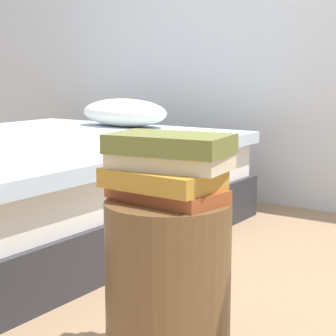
{
  "coord_description": "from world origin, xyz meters",
  "views": [
    {
      "loc": [
        0.84,
        -1.19,
        0.79
      ],
      "look_at": [
        0.0,
        0.0,
        0.54
      ],
      "focal_mm": 63.57,
      "sensor_mm": 36.0,
      "label": 1
    }
  ],
  "objects_px": {
    "side_table": "(168,288)",
    "book_cream": "(170,161)",
    "book_rust": "(166,194)",
    "book_ochre": "(162,178)",
    "book_olive": "(171,143)",
    "bed": "(23,187)"
  },
  "relations": [
    {
      "from": "side_table",
      "to": "book_cream",
      "type": "relative_size",
      "value": 1.55
    },
    {
      "from": "book_cream",
      "to": "book_rust",
      "type": "bearing_deg",
      "value": -178.37
    },
    {
      "from": "book_ochre",
      "to": "book_olive",
      "type": "height_order",
      "value": "book_olive"
    },
    {
      "from": "book_ochre",
      "to": "book_cream",
      "type": "bearing_deg",
      "value": 54.95
    },
    {
      "from": "bed",
      "to": "book_ochre",
      "type": "bearing_deg",
      "value": -28.97
    },
    {
      "from": "book_ochre",
      "to": "book_olive",
      "type": "bearing_deg",
      "value": 41.99
    },
    {
      "from": "book_olive",
      "to": "side_table",
      "type": "bearing_deg",
      "value": -147.11
    },
    {
      "from": "bed",
      "to": "book_ochre",
      "type": "height_order",
      "value": "bed"
    },
    {
      "from": "side_table",
      "to": "book_rust",
      "type": "height_order",
      "value": "book_rust"
    },
    {
      "from": "book_cream",
      "to": "book_olive",
      "type": "height_order",
      "value": "book_olive"
    },
    {
      "from": "book_ochre",
      "to": "bed",
      "type": "bearing_deg",
      "value": 154.68
    },
    {
      "from": "side_table",
      "to": "book_olive",
      "type": "relative_size",
      "value": 1.55
    },
    {
      "from": "side_table",
      "to": "book_ochre",
      "type": "height_order",
      "value": "book_ochre"
    },
    {
      "from": "bed",
      "to": "book_rust",
      "type": "xyz_separation_m",
      "value": [
        1.3,
        -0.66,
        0.24
      ]
    },
    {
      "from": "side_table",
      "to": "book_ochre",
      "type": "distance_m",
      "value": 0.29
    },
    {
      "from": "book_rust",
      "to": "bed",
      "type": "bearing_deg",
      "value": 160.47
    },
    {
      "from": "bed",
      "to": "book_olive",
      "type": "xyz_separation_m",
      "value": [
        1.31,
        -0.66,
        0.37
      ]
    },
    {
      "from": "bed",
      "to": "book_cream",
      "type": "height_order",
      "value": "bed"
    },
    {
      "from": "side_table",
      "to": "book_cream",
      "type": "distance_m",
      "value": 0.33
    },
    {
      "from": "side_table",
      "to": "book_rust",
      "type": "xyz_separation_m",
      "value": [
        -0.01,
        0.01,
        0.25
      ]
    },
    {
      "from": "side_table",
      "to": "book_olive",
      "type": "distance_m",
      "value": 0.38
    },
    {
      "from": "bed",
      "to": "side_table",
      "type": "relative_size",
      "value": 4.47
    }
  ]
}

